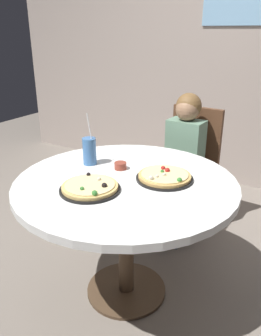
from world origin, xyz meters
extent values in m
plane|color=slate|center=(0.00, 0.00, 0.00)|extent=(8.00, 8.00, 0.00)
cube|color=#A8998E|center=(0.00, 1.99, 1.45)|extent=(5.20, 0.12, 2.90)
cylinder|color=white|center=(0.00, 0.00, 0.73)|extent=(1.19, 1.19, 0.04)
cylinder|color=#4C3826|center=(0.00, 0.00, 0.36)|extent=(0.09, 0.09, 0.69)
cylinder|color=#4C3826|center=(0.00, 0.00, 0.01)|extent=(0.48, 0.48, 0.02)
cube|color=brown|center=(0.00, 0.87, 0.43)|extent=(0.42, 0.42, 0.04)
cube|color=brown|center=(0.01, 1.05, 0.69)|extent=(0.40, 0.06, 0.52)
cylinder|color=brown|center=(-0.18, 0.71, 0.21)|extent=(0.04, 0.04, 0.41)
cylinder|color=brown|center=(0.16, 0.69, 0.21)|extent=(0.04, 0.04, 0.41)
cylinder|color=brown|center=(-0.16, 1.05, 0.21)|extent=(0.04, 0.04, 0.41)
cylinder|color=brown|center=(0.18, 1.03, 0.21)|extent=(0.04, 0.04, 0.41)
cube|color=#3F4766|center=(-0.01, 0.71, 0.23)|extent=(0.26, 0.33, 0.45)
cube|color=slate|center=(0.00, 0.85, 0.67)|extent=(0.27, 0.18, 0.44)
sphere|color=#997051|center=(0.00, 0.85, 0.97)|extent=(0.17, 0.17, 0.17)
sphere|color=brown|center=(0.00, 0.87, 0.99)|extent=(0.18, 0.18, 0.18)
cylinder|color=black|center=(-0.09, -0.20, 0.76)|extent=(0.30, 0.30, 0.01)
cylinder|color=#D8B266|center=(-0.09, -0.20, 0.77)|extent=(0.28, 0.28, 0.02)
cylinder|color=beige|center=(-0.09, -0.20, 0.78)|extent=(0.25, 0.25, 0.01)
sphere|color=black|center=(-0.01, -0.19, 0.79)|extent=(0.03, 0.03, 0.03)
sphere|color=beige|center=(-0.08, -0.13, 0.79)|extent=(0.02, 0.02, 0.02)
sphere|color=black|center=(-0.16, -0.11, 0.79)|extent=(0.02, 0.02, 0.02)
sphere|color=#387F33|center=(0.00, -0.28, 0.79)|extent=(0.03, 0.03, 0.03)
sphere|color=#387F33|center=(-0.08, -0.27, 0.79)|extent=(0.02, 0.02, 0.02)
cylinder|color=black|center=(0.18, 0.11, 0.76)|extent=(0.31, 0.31, 0.01)
cylinder|color=tan|center=(0.18, 0.11, 0.77)|extent=(0.28, 0.28, 0.02)
cylinder|color=beige|center=(0.18, 0.11, 0.78)|extent=(0.25, 0.25, 0.01)
sphere|color=#B2231E|center=(0.14, 0.16, 0.79)|extent=(0.02, 0.02, 0.02)
sphere|color=beige|center=(0.16, 0.05, 0.79)|extent=(0.02, 0.02, 0.02)
sphere|color=beige|center=(0.15, 0.01, 0.79)|extent=(0.03, 0.03, 0.03)
sphere|color=#387F33|center=(0.16, 0.12, 0.79)|extent=(0.02, 0.02, 0.02)
sphere|color=#387F33|center=(0.28, 0.06, 0.79)|extent=(0.03, 0.03, 0.03)
sphere|color=beige|center=(0.18, 0.09, 0.79)|extent=(0.02, 0.02, 0.02)
sphere|color=#B2231E|center=(0.17, 0.15, 0.79)|extent=(0.03, 0.03, 0.03)
cylinder|color=#3F72B2|center=(-0.30, 0.09, 0.83)|extent=(0.08, 0.08, 0.16)
cylinder|color=white|center=(-0.29, 0.09, 0.95)|extent=(0.05, 0.01, 0.22)
cylinder|color=brown|center=(-0.10, 0.11, 0.77)|extent=(0.07, 0.07, 0.04)
camera|label=1|loc=(0.86, -1.40, 1.49)|focal=35.99mm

